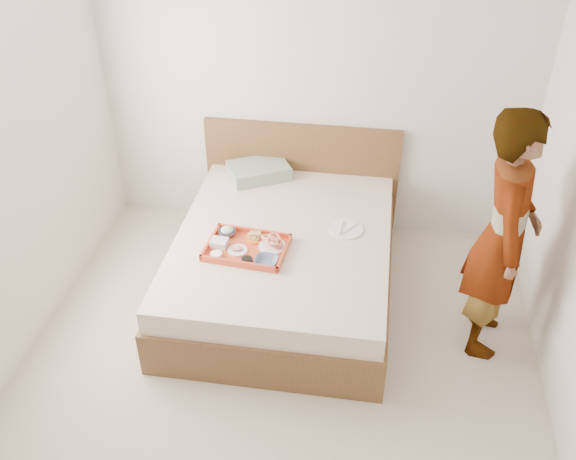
% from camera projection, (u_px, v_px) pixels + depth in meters
% --- Properties ---
extents(ground, '(3.50, 4.00, 0.01)m').
position_uv_depth(ground, '(273.00, 391.00, 4.13)').
color(ground, '#BCB09F').
rests_on(ground, ground).
extents(wall_back, '(3.50, 0.01, 2.60)m').
position_uv_depth(wall_back, '(315.00, 83.00, 4.98)').
color(wall_back, silver).
rests_on(wall_back, ground).
extents(bed, '(1.65, 2.00, 0.53)m').
position_uv_depth(bed, '(284.00, 263.00, 4.79)').
color(bed, brown).
rests_on(bed, ground).
extents(headboard, '(1.65, 0.06, 0.95)m').
position_uv_depth(headboard, '(301.00, 175.00, 5.45)').
color(headboard, brown).
rests_on(headboard, ground).
extents(pillow, '(0.58, 0.51, 0.11)m').
position_uv_depth(pillow, '(259.00, 171.00, 5.28)').
color(pillow, '#90A48F').
rests_on(pillow, bed).
extents(tray, '(0.60, 0.46, 0.05)m').
position_uv_depth(tray, '(247.00, 247.00, 4.47)').
color(tray, '#D14E23').
rests_on(tray, bed).
extents(prawn_plate, '(0.21, 0.21, 0.01)m').
position_uv_depth(prawn_plate, '(272.00, 246.00, 4.49)').
color(prawn_plate, white).
rests_on(prawn_plate, tray).
extents(navy_bowl_big, '(0.17, 0.17, 0.04)m').
position_uv_depth(navy_bowl_big, '(266.00, 261.00, 4.33)').
color(navy_bowl_big, '#16264A').
rests_on(navy_bowl_big, tray).
extents(sauce_dish, '(0.09, 0.09, 0.03)m').
position_uv_depth(sauce_dish, '(247.00, 260.00, 4.34)').
color(sauce_dish, black).
rests_on(sauce_dish, tray).
extents(meat_plate, '(0.15, 0.15, 0.01)m').
position_uv_depth(meat_plate, '(238.00, 250.00, 4.45)').
color(meat_plate, white).
rests_on(meat_plate, tray).
extents(bread_plate, '(0.15, 0.15, 0.01)m').
position_uv_depth(bread_plate, '(255.00, 238.00, 4.57)').
color(bread_plate, orange).
rests_on(bread_plate, tray).
extents(salad_bowl, '(0.13, 0.13, 0.04)m').
position_uv_depth(salad_bowl, '(227.00, 232.00, 4.60)').
color(salad_bowl, '#16264A').
rests_on(salad_bowl, tray).
extents(plastic_tub, '(0.13, 0.11, 0.05)m').
position_uv_depth(plastic_tub, '(219.00, 243.00, 4.49)').
color(plastic_tub, silver).
rests_on(plastic_tub, tray).
extents(cheese_round, '(0.09, 0.09, 0.03)m').
position_uv_depth(cheese_round, '(216.00, 255.00, 4.39)').
color(cheese_round, white).
rests_on(cheese_round, tray).
extents(dinner_plate, '(0.33, 0.33, 0.01)m').
position_uv_depth(dinner_plate, '(346.00, 229.00, 4.68)').
color(dinner_plate, white).
rests_on(dinner_plate, bed).
extents(person, '(0.49, 0.68, 1.76)m').
position_uv_depth(person, '(503.00, 236.00, 4.02)').
color(person, silver).
rests_on(person, ground).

